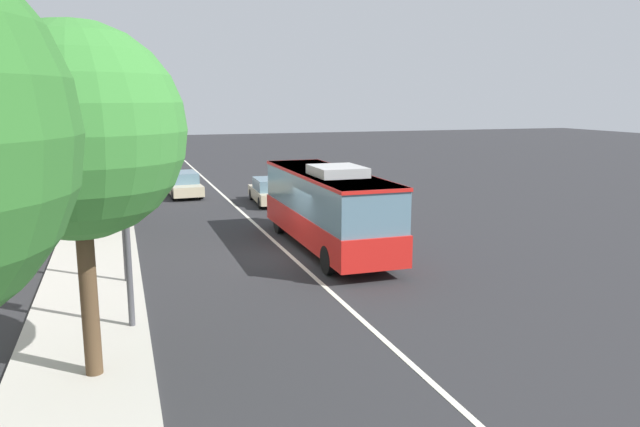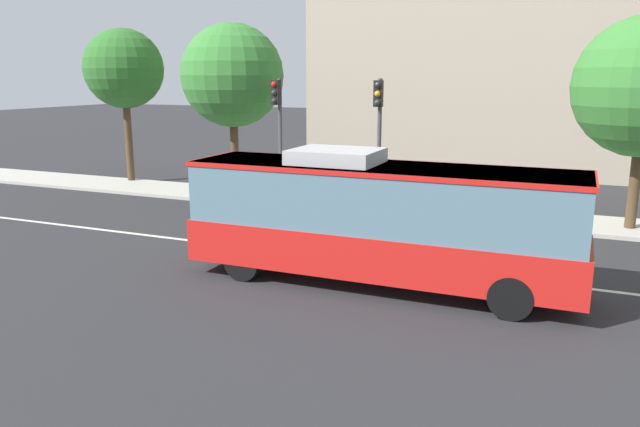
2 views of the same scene
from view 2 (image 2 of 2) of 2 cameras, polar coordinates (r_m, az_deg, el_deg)
The scene contains 8 objects.
ground_plane at distance 17.78m, azimuth 5.33°, elevation -4.65°, with size 160.00×160.00×0.00m, color #28282B.
sidewalk_kerb at distance 24.41m, azimuth 10.40°, elevation 0.15°, with size 80.00×3.09×0.14m, color #B2ADA3.
lane_centre_line at distance 17.78m, azimuth 5.34°, elevation -4.63°, with size 76.00×0.16×0.01m, color silver.
transit_bus at distance 15.58m, azimuth 5.52°, elevation -0.25°, with size 10.01×2.54×3.46m.
traffic_light_near_corner at distance 23.19m, azimuth 5.48°, elevation 8.38°, with size 0.34×0.62×5.20m.
traffic_light_mid_block at distance 24.72m, azimuth -3.92°, elevation 8.67°, with size 0.34×0.62×5.20m.
street_tree_kerbside_centre at distance 32.02m, azimuth -17.81°, elevation 12.68°, with size 3.84×3.84×7.56m.
street_tree_kerbside_right at distance 26.80m, azimuth -8.17°, elevation 12.58°, with size 4.36×4.36×7.49m.
Camera 2 is at (5.05, -16.21, 5.28)m, focal length 34.34 mm.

